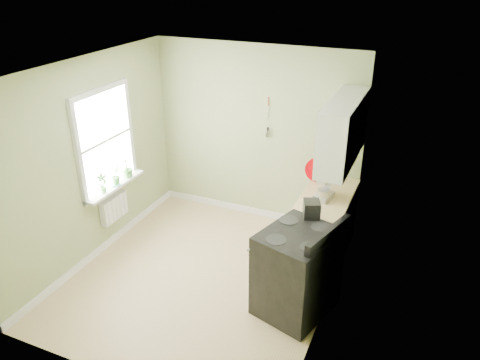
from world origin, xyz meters
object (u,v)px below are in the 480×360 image
at_px(stand_mixer, 325,187).
at_px(kettle, 322,177).
at_px(coffee_maker, 311,214).
at_px(stove, 297,271).

relative_size(stand_mixer, kettle, 2.17).
xyz_separation_m(kettle, coffee_maker, (0.17, -1.20, 0.07)).
bearing_deg(stand_mixer, coffee_maker, -88.74).
bearing_deg(coffee_maker, stove, -91.86).
relative_size(stove, coffee_maker, 3.62).
bearing_deg(coffee_maker, stand_mixer, 91.26).
bearing_deg(stove, kettle, 95.48).
xyz_separation_m(stove, stand_mixer, (-0.00, 1.16, 0.54)).
bearing_deg(stand_mixer, kettle, 108.38).
distance_m(kettle, coffee_maker, 1.22).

